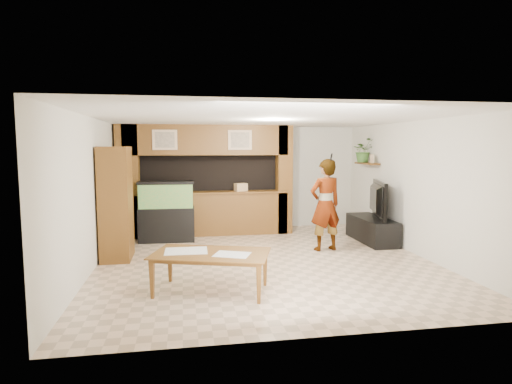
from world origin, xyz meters
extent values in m
plane|color=#CDAC8E|center=(0.00, 0.00, 0.00)|extent=(6.50, 6.50, 0.00)
plane|color=white|center=(0.00, 0.00, 2.60)|extent=(6.50, 6.50, 0.00)
plane|color=beige|center=(0.00, 3.25, 1.30)|extent=(6.00, 0.00, 6.00)
plane|color=beige|center=(-3.00, 0.00, 1.30)|extent=(0.00, 6.50, 6.50)
plane|color=beige|center=(3.00, 0.00, 1.30)|extent=(0.00, 6.50, 6.50)
cube|color=brown|center=(-0.90, 2.45, 0.50)|extent=(3.80, 0.35, 1.00)
cube|color=brown|center=(-0.90, 2.45, 1.02)|extent=(3.80, 0.43, 0.04)
cube|color=brown|center=(-0.90, 2.45, 2.25)|extent=(3.80, 0.35, 0.70)
cube|color=brown|center=(-2.70, 2.45, 1.30)|extent=(0.50, 0.35, 2.60)
cube|color=brown|center=(0.95, 2.45, 1.30)|extent=(0.35, 0.35, 2.60)
cube|color=black|center=(-0.90, 3.00, 1.45)|extent=(4.20, 0.45, 0.85)
cube|color=tan|center=(-1.85, 2.26, 2.25)|extent=(0.55, 0.03, 0.45)
cube|color=tan|center=(-1.85, 2.24, 2.25)|extent=(0.43, 0.01, 0.35)
cube|color=tan|center=(-0.15, 2.26, 2.25)|extent=(0.55, 0.03, 0.45)
cube|color=tan|center=(-0.15, 2.24, 2.25)|extent=(0.43, 0.01, 0.35)
cylinder|color=black|center=(-2.97, 1.00, 1.90)|extent=(0.04, 0.25, 0.25)
cylinder|color=white|center=(-2.94, 1.00, 1.90)|extent=(0.01, 0.21, 0.21)
cube|color=brown|center=(2.85, 1.95, 1.70)|extent=(0.25, 0.90, 0.04)
cube|color=brown|center=(-2.70, 0.60, 1.05)|extent=(0.53, 0.86, 2.10)
cylinder|color=#B2B2B7|center=(-2.77, 0.37, 0.27)|extent=(0.30, 0.30, 0.55)
cube|color=black|center=(-1.84, 1.95, 0.38)|extent=(1.21, 0.45, 0.76)
cube|color=#3A8535|center=(-1.84, 1.95, 1.02)|extent=(1.16, 0.42, 0.53)
cube|color=black|center=(-1.84, 1.95, 1.31)|extent=(1.21, 0.45, 0.06)
cube|color=black|center=(2.65, 1.16, 0.27)|extent=(0.59, 1.60, 0.53)
imported|color=black|center=(2.65, 1.16, 0.94)|extent=(0.57, 1.41, 0.81)
cube|color=tan|center=(2.85, 1.70, 1.82)|extent=(0.03, 0.15, 0.20)
imported|color=#356026|center=(2.82, 2.12, 2.01)|extent=(0.62, 0.57, 0.58)
imported|color=#937A50|center=(1.36, 0.58, 0.93)|extent=(0.76, 0.58, 1.86)
cylinder|color=black|center=(1.41, 0.42, 1.89)|extent=(0.03, 0.09, 0.15)
imported|color=brown|center=(-1.10, -1.59, 0.29)|extent=(1.86, 1.37, 0.58)
cube|color=silver|center=(-1.44, -1.41, 0.59)|extent=(0.62, 0.46, 0.01)
cube|color=silver|center=(-0.80, -1.73, 0.59)|extent=(0.59, 0.51, 0.01)
cube|color=tan|center=(-0.11, 2.45, 1.13)|extent=(0.33, 0.27, 0.19)
camera|label=1|loc=(-1.47, -7.60, 2.11)|focal=30.00mm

